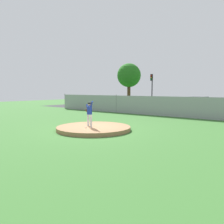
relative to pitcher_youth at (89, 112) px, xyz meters
The scene contains 12 objects.
ground_plane 6.33m from the pitcher_youth, 88.60° to the left, with size 80.00×80.00×0.00m, color #386B2D.
asphalt_strip 14.76m from the pitcher_youth, 89.41° to the left, with size 44.00×7.00×0.01m, color #2B2B2D.
pitchers_mound 1.09m from the pitcher_youth, 54.91° to the left, with size 4.64×4.64×0.24m, color #99704C.
pitcher_youth is the anchor object (origin of this frame).
baseball 1.06m from the pitcher_youth, 68.03° to the right, with size 0.07×0.07×0.07m, color white.
chainlink_fence 10.22m from the pitcher_youth, 89.15° to the left, with size 29.43×0.07×2.02m.
parked_car_charcoal 14.60m from the pitcher_youth, 82.91° to the left, with size 1.91×4.59×1.81m.
parked_car_slate 18.82m from the pitcher_youth, 128.94° to the left, with size 1.80×4.55×1.72m.
parked_car_navy 15.13m from the pitcher_youth, 106.57° to the left, with size 1.97×4.11×1.68m.
traffic_cone_orange 17.59m from the pitcher_youth, 123.07° to the left, with size 0.40×0.40×0.55m.
traffic_light_near 19.57m from the pitcher_youth, 107.57° to the left, with size 0.28×0.46×4.73m.
tree_slender_far 27.22m from the pitcher_youth, 119.20° to the left, with size 4.15×4.15×7.18m.
Camera 1 is at (9.87, -10.53, 2.52)m, focal length 37.06 mm.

